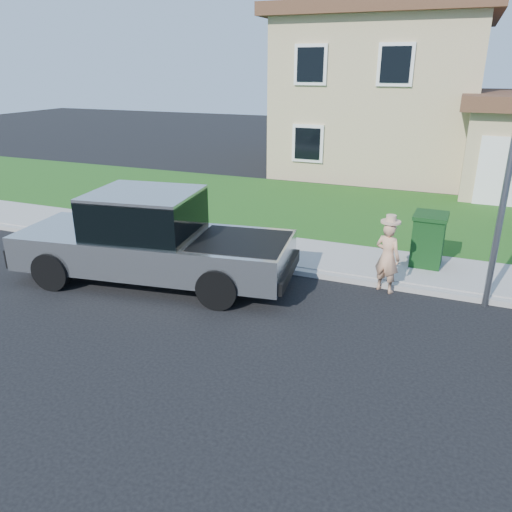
# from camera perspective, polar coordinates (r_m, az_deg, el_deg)

# --- Properties ---
(ground) EXTENTS (80.00, 80.00, 0.00)m
(ground) POSITION_cam_1_polar(r_m,az_deg,el_deg) (9.42, -3.19, -8.06)
(ground) COLOR black
(ground) RESTS_ON ground
(curb) EXTENTS (40.00, 0.20, 0.12)m
(curb) POSITION_cam_1_polar(r_m,az_deg,el_deg) (11.55, 7.44, -2.17)
(curb) COLOR gray
(curb) RESTS_ON ground
(sidewalk) EXTENTS (40.00, 2.00, 0.15)m
(sidewalk) POSITION_cam_1_polar(r_m,az_deg,el_deg) (12.54, 8.75, -0.28)
(sidewalk) COLOR gray
(sidewalk) RESTS_ON ground
(lawn) EXTENTS (40.00, 7.00, 0.10)m
(lawn) POSITION_cam_1_polar(r_m,az_deg,el_deg) (16.75, 12.44, 4.81)
(lawn) COLOR #133D11
(lawn) RESTS_ON ground
(house) EXTENTS (14.00, 11.30, 6.85)m
(house) POSITION_cam_1_polar(r_m,az_deg,el_deg) (23.96, 17.34, 16.69)
(house) COLOR tan
(house) RESTS_ON ground
(pickup_truck) EXTENTS (6.43, 2.92, 2.04)m
(pickup_truck) POSITION_cam_1_polar(r_m,az_deg,el_deg) (11.24, -11.77, 1.76)
(pickup_truck) COLOR black
(pickup_truck) RESTS_ON ground
(woman) EXTENTS (0.66, 0.56, 1.70)m
(woman) POSITION_cam_1_polar(r_m,az_deg,el_deg) (10.87, 14.79, 0.01)
(woman) COLOR tan
(woman) RESTS_ON ground
(trash_bin) EXTENTS (0.78, 0.89, 1.23)m
(trash_bin) POSITION_cam_1_polar(r_m,az_deg,el_deg) (12.33, 19.09, 1.86)
(trash_bin) COLOR #0E3411
(trash_bin) RESTS_ON sidewalk
(street_lamp) EXTENTS (0.27, 0.69, 5.36)m
(street_lamp) POSITION_cam_1_polar(r_m,az_deg,el_deg) (10.27, 27.24, 10.26)
(street_lamp) COLOR slate
(street_lamp) RESTS_ON ground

